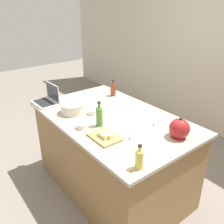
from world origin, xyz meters
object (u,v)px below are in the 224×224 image
at_px(bottle_olive, 99,116).
at_px(bottle_soy, 113,89).
at_px(ramekin_medium, 77,100).
at_px(butter_stick_right, 108,135).
at_px(laptop, 47,99).
at_px(bottle_oil, 139,159).
at_px(ramekin_wide, 93,112).
at_px(kettle, 179,129).
at_px(mixing_bowl_large, 72,108).
at_px(cutting_board, 104,137).
at_px(butter_stick_left, 103,135).
at_px(ramekin_small, 81,126).

distance_m(bottle_olive, bottle_soy, 0.81).
bearing_deg(ramekin_medium, butter_stick_right, -13.27).
bearing_deg(bottle_soy, laptop, -110.33).
xyz_separation_m(bottle_oil, ramekin_wide, (-0.95, 0.24, -0.05)).
bearing_deg(bottle_olive, kettle, 35.34).
relative_size(mixing_bowl_large, butter_stick_right, 2.26).
bearing_deg(ramekin_wide, cutting_board, -22.28).
relative_size(bottle_soy, butter_stick_left, 1.84).
bearing_deg(bottle_oil, butter_stick_right, 170.89).
bearing_deg(ramekin_wide, bottle_soy, 120.40).
xyz_separation_m(kettle, ramekin_wide, (-0.85, -0.33, -0.05)).
xyz_separation_m(bottle_olive, ramekin_small, (-0.06, -0.16, -0.08)).
relative_size(kettle, ramekin_wide, 2.12).
distance_m(kettle, ramekin_wide, 0.91).
relative_size(bottle_oil, butter_stick_right, 1.75).
bearing_deg(ramekin_small, ramekin_medium, 152.98).
distance_m(laptop, bottle_olive, 0.84).
bearing_deg(ramekin_wide, butter_stick_right, -18.80).
height_order(butter_stick_right, ramekin_wide, butter_stick_right).
distance_m(bottle_soy, ramekin_small, 0.90).
relative_size(mixing_bowl_large, butter_stick_left, 2.26).
height_order(bottle_olive, butter_stick_left, bottle_olive).
distance_m(bottle_oil, cutting_board, 0.49).
bearing_deg(ramekin_medium, bottle_olive, -11.59).
xyz_separation_m(laptop, bottle_oil, (1.52, 0.01, 0.03)).
distance_m(ramekin_small, ramekin_wide, 0.32).
xyz_separation_m(bottle_soy, cutting_board, (0.76, -0.69, -0.07)).
height_order(butter_stick_right, ramekin_small, butter_stick_right).
distance_m(bottle_oil, butter_stick_left, 0.48).
bearing_deg(bottle_olive, cutting_board, -25.13).
bearing_deg(mixing_bowl_large, kettle, 25.56).
xyz_separation_m(mixing_bowl_large, bottle_olive, (0.41, 0.06, 0.04)).
bearing_deg(butter_stick_right, butter_stick_left, -115.45).
bearing_deg(cutting_board, bottle_olive, 154.87).
bearing_deg(kettle, bottle_soy, 171.44).
xyz_separation_m(bottle_olive, kettle, (0.59, 0.42, -0.02)).
bearing_deg(laptop, cutting_board, 3.12).
bearing_deg(butter_stick_right, bottle_soy, 139.62).
distance_m(ramekin_small, ramekin_medium, 0.65).
bearing_deg(ramekin_wide, butter_stick_left, -24.29).
bearing_deg(butter_stick_right, bottle_olive, 162.30).
bearing_deg(butter_stick_right, cutting_board, -141.57).
height_order(bottle_oil, bottle_soy, bottle_soy).
height_order(laptop, kettle, laptop).
xyz_separation_m(butter_stick_left, ramekin_medium, (-0.86, 0.25, -0.01)).
relative_size(butter_stick_left, ramekin_wide, 1.09).
relative_size(cutting_board, ramekin_wide, 2.77).
bearing_deg(ramekin_wide, kettle, 21.24).
height_order(laptop, mixing_bowl_large, laptop).
relative_size(bottle_olive, butter_stick_right, 2.21).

